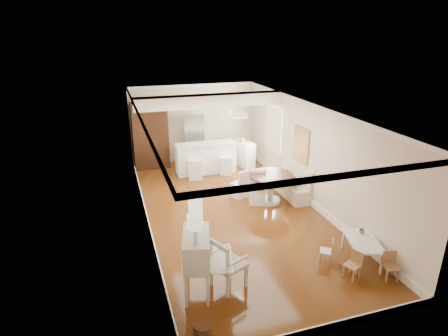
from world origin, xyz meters
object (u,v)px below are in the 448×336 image
gustavian_armchair (229,263)px  bar_stool_left (195,163)px  secretary_bureau (197,263)px  pantry_cabinet (150,136)px  dining_table (271,189)px  fridge (204,138)px  slip_chair_near (258,187)px  breakfast_counter (206,158)px  kids_chair_c (391,266)px  kids_table (362,250)px  sideboard (243,154)px  bar_stool_right (226,160)px  wicker_basket (203,332)px  kids_chair_a (352,265)px  slip_chair_far (239,183)px  kids_chair_b (326,251)px

gustavian_armchair → bar_stool_left: (0.66, 5.54, 0.01)m
secretary_bureau → pantry_cabinet: size_ratio=0.53×
dining_table → fridge: bearing=103.3°
slip_chair_near → pantry_cabinet: (-2.47, 3.83, 0.68)m
breakfast_counter → bar_stool_left: 0.66m
gustavian_armchair → kids_chair_c: size_ratio=1.84×
kids_table → dining_table: bearing=102.1°
kids_table → bar_stool_left: 6.04m
kids_table → sideboard: 6.33m
gustavian_armchair → bar_stool_right: (1.74, 5.63, -0.03)m
secretary_bureau → wicker_basket: size_ratio=4.05×
slip_chair_near → breakfast_counter: bearing=128.9°
breakfast_counter → sideboard: (1.45, 0.27, -0.07)m
kids_chair_c → fridge: fridge is taller
breakfast_counter → gustavian_armchair: bearing=-100.8°
secretary_bureau → kids_chair_a: size_ratio=2.14×
bar_stool_right → fridge: 1.52m
slip_chair_far → bar_stool_left: size_ratio=0.78×
secretary_bureau → wicker_basket: 1.27m
bar_stool_right → kids_table: bearing=-64.1°
slip_chair_far → gustavian_armchair: bearing=42.8°
breakfast_counter → bar_stool_right: size_ratio=2.08×
bar_stool_left → fridge: bearing=77.7°
gustavian_armchair → kids_table: 2.96m
kids_chair_a → kids_chair_b: (-0.20, 0.61, -0.01)m
kids_table → bar_stool_right: (-1.20, 5.68, 0.24)m
bar_stool_right → gustavian_armchair: bearing=-93.3°
wicker_basket → dining_table: size_ratio=0.24×
kids_chair_c → sideboard: (-0.51, 7.00, 0.16)m
breakfast_counter → fridge: bearing=79.2°
dining_table → bar_stool_left: bearing=123.7°
gustavian_armchair → bar_stool_right: 5.90m
wicker_basket → sideboard: 8.14m
kids_chair_c → breakfast_counter: (-1.96, 6.72, 0.23)m
secretary_bureau → slip_chair_far: secretary_bureau is taller
secretary_bureau → fridge: size_ratio=0.67×
gustavian_armchair → slip_chair_far: size_ratio=1.25×
kids_table → bar_stool_right: size_ratio=1.02×
kids_chair_c → kids_table: bearing=118.0°
bar_stool_right → kids_chair_a: bearing=-69.9°
wicker_basket → slip_chair_near: 5.16m
sideboard → slip_chair_near: bearing=-117.6°
kids_chair_c → slip_chair_far: size_ratio=0.68×
wicker_basket → breakfast_counter: bearing=74.8°
gustavian_armchair → slip_chair_far: gustavian_armchair is taller
breakfast_counter → wicker_basket: bearing=-105.2°
gustavian_armchair → breakfast_counter: 6.10m
kids_table → fridge: size_ratio=0.56×
dining_table → sideboard: bearing=83.9°
wicker_basket → kids_chair_a: size_ratio=0.53×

